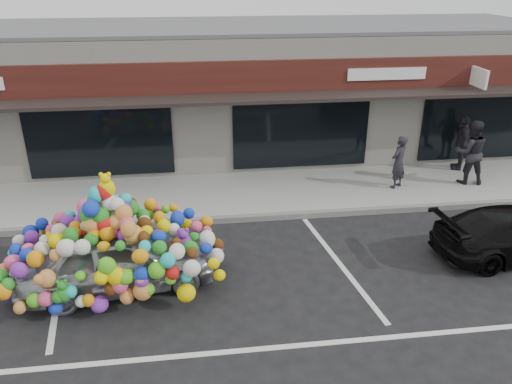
{
  "coord_description": "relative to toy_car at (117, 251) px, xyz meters",
  "views": [
    {
      "loc": [
        -0.25,
        -8.96,
        5.98
      ],
      "look_at": [
        1.09,
        1.4,
        1.3
      ],
      "focal_mm": 35.0,
      "sensor_mm": 36.0,
      "label": 1
    }
  ],
  "objects": [
    {
      "name": "ground",
      "position": [
        1.92,
        0.05,
        -0.83
      ],
      "size": [
        90.0,
        90.0,
        0.0
      ],
      "primitive_type": "plane",
      "color": "black",
      "rests_on": "ground"
    },
    {
      "name": "shop_building",
      "position": [
        1.92,
        8.49,
        1.34
      ],
      "size": [
        24.0,
        7.2,
        4.31
      ],
      "color": "white",
      "rests_on": "ground"
    },
    {
      "name": "sidewalk",
      "position": [
        1.92,
        4.05,
        -0.75
      ],
      "size": [
        26.0,
        3.0,
        0.15
      ],
      "primitive_type": "cube",
      "color": "#9C9C96",
      "rests_on": "ground"
    },
    {
      "name": "kerb",
      "position": [
        1.92,
        2.55,
        -0.75
      ],
      "size": [
        26.0,
        0.18,
        0.16
      ],
      "primitive_type": "cube",
      "color": "slate",
      "rests_on": "ground"
    },
    {
      "name": "parking_stripe_left",
      "position": [
        -1.28,
        0.25,
        -0.82
      ],
      "size": [
        0.73,
        4.37,
        0.01
      ],
      "primitive_type": "cube",
      "rotation": [
        0.0,
        0.0,
        0.14
      ],
      "color": "silver",
      "rests_on": "ground"
    },
    {
      "name": "parking_stripe_mid",
      "position": [
        4.72,
        0.25,
        -0.82
      ],
      "size": [
        0.73,
        4.37,
        0.01
      ],
      "primitive_type": "cube",
      "rotation": [
        0.0,
        0.0,
        0.14
      ],
      "color": "silver",
      "rests_on": "ground"
    },
    {
      "name": "lane_line",
      "position": [
        3.92,
        -2.25,
        -0.82
      ],
      "size": [
        14.0,
        0.12,
        0.01
      ],
      "primitive_type": "cube",
      "color": "silver",
      "rests_on": "ground"
    },
    {
      "name": "toy_car",
      "position": [
        0.0,
        0.0,
        0.0
      ],
      "size": [
        2.85,
        4.41,
        2.43
      ],
      "rotation": [
        0.0,
        0.0,
        1.73
      ],
      "color": "#B1B9BD",
      "rests_on": "ground"
    },
    {
      "name": "pedestrian_a",
      "position": [
        7.43,
        3.84,
        0.1
      ],
      "size": [
        0.68,
        0.64,
        1.56
      ],
      "primitive_type": "imported",
      "rotation": [
        0.0,
        0.0,
        3.79
      ],
      "color": "#232428",
      "rests_on": "sidewalk"
    },
    {
      "name": "pedestrian_b",
      "position": [
        9.64,
        3.92,
        0.28
      ],
      "size": [
        1.04,
        0.88,
        1.91
      ],
      "primitive_type": "imported",
      "rotation": [
        0.0,
        0.0,
        2.96
      ],
      "color": "black",
      "rests_on": "sidewalk"
    },
    {
      "name": "pedestrian_c",
      "position": [
        9.96,
        5.02,
        0.2
      ],
      "size": [
        1.11,
        0.81,
        1.75
      ],
      "primitive_type": "imported",
      "rotation": [
        0.0,
        0.0,
        4.3
      ],
      "color": "#242126",
      "rests_on": "sidewalk"
    }
  ]
}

